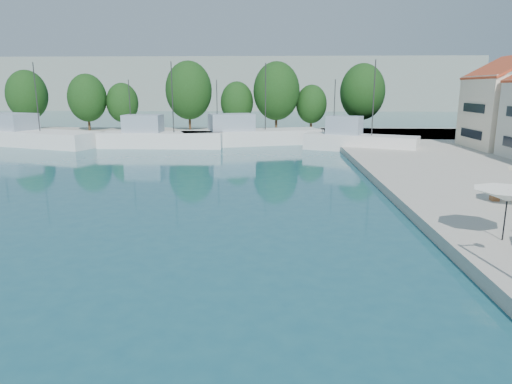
{
  "coord_description": "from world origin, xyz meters",
  "views": [
    {
      "loc": [
        -1.26,
        1.39,
        6.86
      ],
      "look_at": [
        -2.27,
        26.0,
        1.23
      ],
      "focal_mm": 32.0,
      "sensor_mm": 36.0,
      "label": 1
    }
  ],
  "objects_px": {
    "trawler_02": "(159,138)",
    "umbrella_white": "(508,195)",
    "trawler_01": "(26,136)",
    "trawler_04": "(357,141)",
    "trawler_03": "(248,136)"
  },
  "relations": [
    {
      "from": "umbrella_white",
      "to": "trawler_03",
      "type": "bearing_deg",
      "value": 108.85
    },
    {
      "from": "trawler_02",
      "to": "trawler_04",
      "type": "relative_size",
      "value": 1.15
    },
    {
      "from": "trawler_03",
      "to": "umbrella_white",
      "type": "distance_m",
      "value": 39.89
    },
    {
      "from": "trawler_01",
      "to": "trawler_03",
      "type": "xyz_separation_m",
      "value": [
        27.32,
        1.56,
        0.0
      ]
    },
    {
      "from": "trawler_02",
      "to": "trawler_01",
      "type": "bearing_deg",
      "value": 175.03
    },
    {
      "from": "trawler_03",
      "to": "trawler_02",
      "type": "bearing_deg",
      "value": 179.05
    },
    {
      "from": "trawler_02",
      "to": "trawler_04",
      "type": "distance_m",
      "value": 22.94
    },
    {
      "from": "trawler_02",
      "to": "umbrella_white",
      "type": "distance_m",
      "value": 41.7
    },
    {
      "from": "trawler_02",
      "to": "umbrella_white",
      "type": "bearing_deg",
      "value": -55.54
    },
    {
      "from": "trawler_01",
      "to": "trawler_03",
      "type": "relative_size",
      "value": 1.11
    },
    {
      "from": "trawler_04",
      "to": "umbrella_white",
      "type": "distance_m",
      "value": 32.42
    },
    {
      "from": "trawler_02",
      "to": "trawler_04",
      "type": "height_order",
      "value": "same"
    },
    {
      "from": "trawler_02",
      "to": "trawler_03",
      "type": "height_order",
      "value": "same"
    },
    {
      "from": "trawler_01",
      "to": "trawler_02",
      "type": "relative_size",
      "value": 1.38
    },
    {
      "from": "trawler_01",
      "to": "umbrella_white",
      "type": "bearing_deg",
      "value": -21.87
    }
  ]
}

